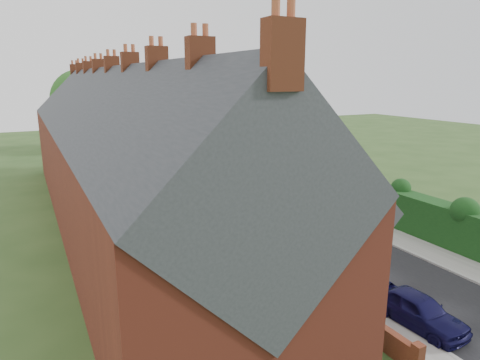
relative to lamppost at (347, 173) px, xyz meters
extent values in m
plane|color=#2D4C1E|center=(-3.40, -4.00, -3.30)|extent=(140.00, 140.00, 0.00)
cube|color=black|center=(-3.90, 7.00, -3.29)|extent=(6.00, 58.00, 0.02)
cube|color=gray|center=(0.20, 7.00, -3.24)|extent=(2.20, 58.00, 0.12)
cube|color=gray|center=(-7.75, 7.00, -3.24)|extent=(1.70, 58.00, 0.12)
cube|color=#9C9B96|center=(-0.85, 7.00, -3.23)|extent=(0.18, 58.00, 0.13)
cube|color=#9C9B96|center=(-6.95, 7.00, -3.23)|extent=(0.18, 58.00, 0.13)
cube|color=black|center=(2.00, 7.00, -2.05)|extent=(1.50, 58.00, 2.50)
cube|color=maroon|center=(-14.40, 6.00, -0.05)|extent=(8.00, 40.00, 6.50)
cube|color=#272A2F|center=(-14.40, 6.00, 3.20)|extent=(8.00, 40.20, 8.00)
cube|color=silver|center=(-10.05, -12.10, -0.70)|extent=(0.70, 2.40, 5.20)
cube|color=black|center=(-9.68, -12.10, -1.90)|extent=(0.06, 1.80, 1.60)
cube|color=black|center=(-9.68, -12.10, 0.50)|extent=(0.06, 1.80, 1.60)
cube|color=#272A2F|center=(-10.20, -12.10, 2.30)|extent=(1.70, 2.60, 1.70)
cube|color=#3F2D2D|center=(-10.36, -10.00, -2.25)|extent=(0.08, 0.90, 2.10)
cube|color=silver|center=(-10.35, -10.10, 1.10)|extent=(0.12, 1.20, 1.60)
cube|color=silver|center=(-10.05, -7.10, -0.70)|extent=(0.70, 2.40, 5.20)
cube|color=black|center=(-9.68, -7.10, -1.90)|extent=(0.06, 1.80, 1.60)
cube|color=black|center=(-9.68, -7.10, 0.50)|extent=(0.06, 1.80, 1.60)
cube|color=#272A2F|center=(-10.20, -7.10, 2.30)|extent=(1.70, 2.60, 1.70)
cube|color=#3F2D2D|center=(-10.36, -5.00, -2.25)|extent=(0.08, 0.90, 2.10)
cube|color=silver|center=(-10.35, -5.10, 1.10)|extent=(0.12, 1.20, 1.60)
cube|color=silver|center=(-10.05, -2.10, -0.70)|extent=(0.70, 2.40, 5.20)
cube|color=black|center=(-9.68, -2.10, -1.90)|extent=(0.06, 1.80, 1.60)
cube|color=black|center=(-9.68, -2.10, 0.50)|extent=(0.06, 1.80, 1.60)
cube|color=#272A2F|center=(-10.20, -2.10, 2.30)|extent=(1.70, 2.60, 1.70)
cube|color=#3F2D2D|center=(-10.36, 0.00, -2.25)|extent=(0.08, 0.90, 2.10)
cube|color=silver|center=(-10.35, -0.10, 1.10)|extent=(0.12, 1.20, 1.60)
cube|color=silver|center=(-10.05, 2.90, -0.70)|extent=(0.70, 2.40, 5.20)
cube|color=black|center=(-9.68, 2.90, -1.90)|extent=(0.06, 1.80, 1.60)
cube|color=black|center=(-9.68, 2.90, 0.50)|extent=(0.06, 1.80, 1.60)
cube|color=#272A2F|center=(-10.20, 2.90, 2.30)|extent=(1.70, 2.60, 1.70)
cube|color=#3F2D2D|center=(-10.36, 5.00, -2.25)|extent=(0.08, 0.90, 2.10)
cube|color=silver|center=(-10.35, 4.90, 1.10)|extent=(0.12, 1.20, 1.60)
cube|color=silver|center=(-10.05, 7.90, -0.70)|extent=(0.70, 2.40, 5.20)
cube|color=black|center=(-9.68, 7.90, -1.90)|extent=(0.06, 1.80, 1.60)
cube|color=black|center=(-9.68, 7.90, 0.50)|extent=(0.06, 1.80, 1.60)
cube|color=#272A2F|center=(-10.20, 7.90, 2.30)|extent=(1.70, 2.60, 1.70)
cube|color=#3F2D2D|center=(-10.36, 10.00, -2.25)|extent=(0.08, 0.90, 2.10)
cube|color=silver|center=(-10.35, 9.90, 1.10)|extent=(0.12, 1.20, 1.60)
cube|color=silver|center=(-10.05, 12.90, -0.70)|extent=(0.70, 2.40, 5.20)
cube|color=black|center=(-9.68, 12.90, -1.90)|extent=(0.06, 1.80, 1.60)
cube|color=black|center=(-9.68, 12.90, 0.50)|extent=(0.06, 1.80, 1.60)
cube|color=#272A2F|center=(-10.20, 12.90, 2.30)|extent=(1.70, 2.60, 1.70)
cube|color=#3F2D2D|center=(-10.36, 15.00, -2.25)|extent=(0.08, 0.90, 2.10)
cube|color=silver|center=(-10.35, 14.90, 1.10)|extent=(0.12, 1.20, 1.60)
cube|color=silver|center=(-10.05, 17.90, -0.70)|extent=(0.70, 2.40, 5.20)
cube|color=black|center=(-9.68, 17.90, -1.90)|extent=(0.06, 1.80, 1.60)
cube|color=black|center=(-9.68, 17.90, 0.50)|extent=(0.06, 1.80, 1.60)
cube|color=#272A2F|center=(-10.20, 17.90, 2.30)|extent=(1.70, 2.60, 1.70)
cube|color=#3F2D2D|center=(-10.36, 20.00, -2.25)|extent=(0.08, 0.90, 2.10)
cube|color=silver|center=(-10.35, 19.90, 1.10)|extent=(0.12, 1.20, 1.60)
cube|color=silver|center=(-10.05, 22.90, -0.70)|extent=(0.70, 2.40, 5.20)
cube|color=black|center=(-9.68, 22.90, -1.90)|extent=(0.06, 1.80, 1.60)
cube|color=black|center=(-9.68, 22.90, 0.50)|extent=(0.06, 1.80, 1.60)
cube|color=#272A2F|center=(-10.20, 22.90, 2.30)|extent=(1.70, 2.60, 1.70)
cube|color=#3F2D2D|center=(-10.36, 25.00, -2.25)|extent=(0.08, 0.90, 2.10)
cube|color=silver|center=(-10.35, 24.90, 1.10)|extent=(0.12, 1.20, 1.60)
cube|color=brown|center=(-14.40, -14.00, 7.00)|extent=(0.90, 0.50, 1.60)
cylinder|color=#974B2D|center=(-14.60, -14.00, 7.95)|extent=(0.20, 0.20, 0.50)
cylinder|color=#974B2D|center=(-14.20, -14.00, 7.95)|extent=(0.20, 0.20, 0.50)
cube|color=brown|center=(-14.40, -9.00, 7.00)|extent=(0.90, 0.50, 1.60)
cylinder|color=#974B2D|center=(-14.60, -9.00, 7.95)|extent=(0.20, 0.20, 0.50)
cylinder|color=#974B2D|center=(-14.20, -9.00, 7.95)|extent=(0.20, 0.20, 0.50)
cube|color=brown|center=(-14.40, -4.00, 7.00)|extent=(0.90, 0.50, 1.60)
cylinder|color=#974B2D|center=(-14.60, -4.00, 7.95)|extent=(0.20, 0.20, 0.50)
cylinder|color=#974B2D|center=(-14.20, -4.00, 7.95)|extent=(0.20, 0.20, 0.50)
cube|color=brown|center=(-14.40, 1.00, 7.00)|extent=(0.90, 0.50, 1.60)
cylinder|color=#974B2D|center=(-14.60, 1.00, 7.95)|extent=(0.20, 0.20, 0.50)
cylinder|color=#974B2D|center=(-14.20, 1.00, 7.95)|extent=(0.20, 0.20, 0.50)
cube|color=brown|center=(-14.40, 6.00, 7.00)|extent=(0.90, 0.50, 1.60)
cylinder|color=#974B2D|center=(-14.60, 6.00, 7.95)|extent=(0.20, 0.20, 0.50)
cylinder|color=#974B2D|center=(-14.20, 6.00, 7.95)|extent=(0.20, 0.20, 0.50)
cube|color=brown|center=(-14.40, 11.00, 7.00)|extent=(0.90, 0.50, 1.60)
cylinder|color=#974B2D|center=(-14.60, 11.00, 7.95)|extent=(0.20, 0.20, 0.50)
cylinder|color=#974B2D|center=(-14.20, 11.00, 7.95)|extent=(0.20, 0.20, 0.50)
cube|color=brown|center=(-14.40, 16.00, 7.00)|extent=(0.90, 0.50, 1.60)
cylinder|color=#974B2D|center=(-14.60, 16.00, 7.95)|extent=(0.20, 0.20, 0.50)
cylinder|color=#974B2D|center=(-14.20, 16.00, 7.95)|extent=(0.20, 0.20, 0.50)
cube|color=brown|center=(-14.40, 21.00, 7.00)|extent=(0.90, 0.50, 1.60)
cylinder|color=#974B2D|center=(-14.60, 21.00, 7.95)|extent=(0.20, 0.20, 0.50)
cylinder|color=#974B2D|center=(-14.20, 21.00, 7.95)|extent=(0.20, 0.20, 0.50)
cube|color=brown|center=(-14.40, 26.00, 7.00)|extent=(0.90, 0.50, 1.60)
cylinder|color=#974B2D|center=(-14.60, 26.00, 7.95)|extent=(0.20, 0.20, 0.50)
cylinder|color=#974B2D|center=(-14.20, 26.00, 7.95)|extent=(0.20, 0.20, 0.50)
cube|color=brown|center=(-8.75, -11.50, -2.85)|extent=(0.30, 4.70, 0.90)
cube|color=brown|center=(-8.75, -6.50, -2.85)|extent=(0.30, 4.70, 0.90)
cube|color=brown|center=(-8.75, -1.50, -2.85)|extent=(0.30, 4.70, 0.90)
cube|color=brown|center=(-8.75, 3.50, -2.85)|extent=(0.30, 4.70, 0.90)
cube|color=brown|center=(-8.75, 8.50, -2.85)|extent=(0.30, 4.70, 0.90)
cube|color=brown|center=(-8.75, 13.50, -2.85)|extent=(0.30, 4.70, 0.90)
cube|color=brown|center=(-8.75, 18.50, -2.85)|extent=(0.30, 4.70, 0.90)
cube|color=brown|center=(-8.75, 23.50, -2.85)|extent=(0.30, 4.70, 0.90)
cube|color=brown|center=(-8.75, -14.00, -2.75)|extent=(0.35, 0.35, 1.10)
cube|color=brown|center=(-8.75, -9.00, -2.75)|extent=(0.35, 0.35, 1.10)
cube|color=brown|center=(-8.75, -4.00, -2.75)|extent=(0.35, 0.35, 1.10)
cube|color=brown|center=(-8.75, 1.00, -2.75)|extent=(0.35, 0.35, 1.10)
cube|color=brown|center=(-8.75, 6.00, -2.75)|extent=(0.35, 0.35, 1.10)
cube|color=brown|center=(-8.75, 11.00, -2.75)|extent=(0.35, 0.35, 1.10)
cube|color=brown|center=(-8.75, 16.00, -2.75)|extent=(0.35, 0.35, 1.10)
cube|color=brown|center=(-8.75, 21.00, -2.75)|extent=(0.35, 0.35, 1.10)
cube|color=brown|center=(-8.75, 26.00, -2.75)|extent=(0.35, 0.35, 1.10)
cylinder|color=black|center=(0.00, 0.00, -0.90)|extent=(0.12, 0.12, 4.80)
cylinder|color=black|center=(0.00, 0.00, 1.55)|extent=(0.20, 0.20, 0.10)
sphere|color=silver|center=(0.00, 0.00, 1.70)|extent=(0.32, 0.32, 0.32)
cylinder|color=#332316|center=(-6.40, 36.00, -0.92)|extent=(0.50, 0.50, 4.75)
sphere|color=#214F1A|center=(-6.40, 36.00, 2.59)|extent=(6.80, 6.80, 6.80)
sphere|color=#214F1A|center=(-5.04, 36.30, 1.93)|extent=(4.76, 4.76, 4.76)
cylinder|color=#332316|center=(-0.40, 38.00, -0.67)|extent=(0.50, 0.50, 5.25)
sphere|color=#214F1A|center=(-0.40, 38.00, 3.21)|extent=(7.60, 7.60, 7.60)
sphere|color=#214F1A|center=(1.12, 38.30, 2.48)|extent=(5.32, 5.32, 5.32)
cylinder|color=#332316|center=(-12.40, 39.00, -0.55)|extent=(0.50, 0.50, 5.50)
sphere|color=#214F1A|center=(-12.40, 39.00, 3.52)|extent=(8.00, 8.00, 8.00)
sphere|color=#214F1A|center=(-10.80, 39.30, 2.75)|extent=(5.60, 5.60, 5.60)
imported|color=#0D0B34|center=(-6.40, -11.97, -2.60)|extent=(1.89, 4.16, 1.39)
imported|color=#AAAAAF|center=(-6.09, -4.60, -2.55)|extent=(1.65, 4.57, 1.50)
imported|color=#9D9EA4|center=(-5.91, 1.00, -2.62)|extent=(2.73, 5.08, 1.36)
imported|color=silver|center=(-5.39, 3.00, -2.57)|extent=(2.49, 5.19, 1.46)
imported|color=black|center=(-6.29, 9.07, -2.54)|extent=(1.87, 4.46, 1.51)
imported|color=maroon|center=(-6.25, 14.77, -2.63)|extent=(1.89, 4.21, 1.34)
imported|color=tan|center=(-5.95, 20.66, -2.56)|extent=(3.76, 5.79, 1.48)
imported|color=slate|center=(-5.87, 27.06, -2.50)|extent=(3.01, 5.76, 1.59)
imported|color=black|center=(-5.73, 31.00, -2.62)|extent=(2.00, 4.10, 1.35)
imported|color=#4C331C|center=(-3.92, 9.55, -2.47)|extent=(1.53, 2.14, 1.65)
cube|color=black|center=(-3.92, 11.63, -2.47)|extent=(1.17, 1.96, 0.49)
cylinder|color=beige|center=(-3.92, 11.63, -1.78)|extent=(1.27, 1.22, 1.27)
cube|color=beige|center=(-3.92, 11.63, -2.22)|extent=(1.29, 2.01, 0.04)
cylinder|color=black|center=(-4.55, 12.22, -2.86)|extent=(0.08, 0.88, 0.88)
cylinder|color=black|center=(-3.28, 12.22, -2.86)|extent=(0.08, 0.88, 0.88)
cylinder|color=black|center=(-4.26, 10.56, -2.42)|extent=(0.06, 1.76, 0.06)
cylinder|color=black|center=(-3.58, 10.56, -2.42)|extent=(0.06, 1.76, 0.06)
camera|label=1|loc=(-19.81, -22.54, 6.53)|focal=32.00mm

